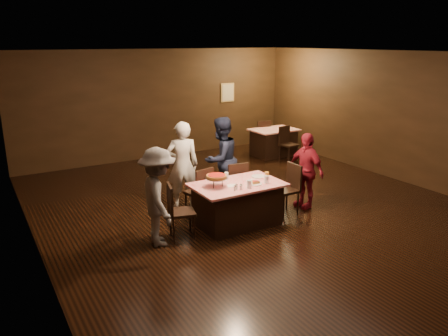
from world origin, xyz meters
The scene contains 23 objects.
room centered at (0.00, 0.01, 2.14)m, with size 10.00×10.04×3.02m.
main_table centered at (-0.72, -0.22, 0.39)m, with size 1.60×1.00×0.77m, color red.
back_table centered at (2.84, 3.44, 0.39)m, with size 1.30×0.90×0.77m, color #B11A0B.
chair_far_left centered at (-1.12, 0.53, 0.47)m, with size 0.42×0.42×0.95m, color black.
chair_far_right centered at (-0.32, 0.53, 0.47)m, with size 0.42×0.42×0.95m, color black.
chair_end_left centered at (-1.82, -0.22, 0.47)m, with size 0.42×0.42×0.95m, color black.
chair_end_right centered at (0.38, -0.22, 0.47)m, with size 0.42×0.42×0.95m, color black.
chair_back_near centered at (2.84, 2.74, 0.47)m, with size 0.42×0.42×0.95m, color black.
chair_back_far centered at (2.84, 4.04, 0.47)m, with size 0.42×0.42×0.95m, color black.
diner_white_jacket centered at (-1.18, 1.06, 0.87)m, with size 0.63×0.42×1.74m, color silver.
diner_navy_hoodie centered at (-0.32, 1.04, 0.87)m, with size 0.85×0.66×1.74m, color #151B31.
diner_grey_knit centered at (-2.23, -0.24, 0.81)m, with size 1.04×0.60×1.62m, color slate.
diner_red_shirt centered at (0.91, -0.16, 0.75)m, with size 0.88×0.37×1.51m, color maroon.
pizza_stand centered at (-1.12, -0.17, 0.95)m, with size 0.38×0.38×0.22m.
plate_with_slice centered at (-0.47, -0.40, 0.80)m, with size 0.25×0.25×0.06m.
plate_empty centered at (-0.17, -0.07, 0.78)m, with size 0.25×0.25×0.01m, color white.
glass_front_left centered at (-0.67, -0.52, 0.84)m, with size 0.08×0.08×0.14m, color silver.
glass_front_right centered at (-0.27, -0.47, 0.84)m, with size 0.08×0.08×0.14m, color silver.
glass_amber centered at (-0.12, -0.27, 0.84)m, with size 0.08×0.08×0.14m, color #BF7F26.
glass_back centered at (-0.77, 0.08, 0.84)m, with size 0.08×0.08×0.14m, color silver.
condiments centered at (-0.90, -0.50, 0.82)m, with size 0.17×0.10×0.09m.
napkin_center centered at (-0.42, -0.22, 0.77)m, with size 0.16×0.16×0.01m, color white.
napkin_left centered at (-0.87, -0.27, 0.77)m, with size 0.16×0.16×0.01m, color white.
Camera 1 is at (-4.67, -6.42, 3.21)m, focal length 35.00 mm.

